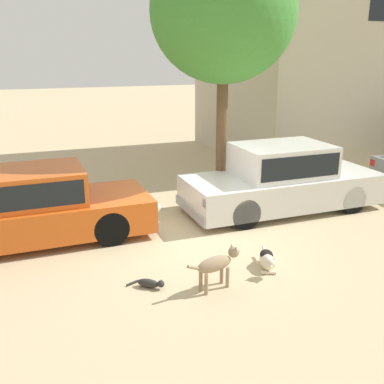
% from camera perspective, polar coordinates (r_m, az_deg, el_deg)
% --- Properties ---
extents(ground_plane, '(80.00, 80.00, 0.00)m').
position_cam_1_polar(ground_plane, '(9.09, -0.28, -5.86)').
color(ground_plane, tan).
extents(parked_sedan_nearest, '(4.71, 1.86, 1.43)m').
position_cam_1_polar(parked_sedan_nearest, '(9.31, -19.50, -1.67)').
color(parked_sedan_nearest, '#D15619').
rests_on(parked_sedan_nearest, ground_plane).
extents(parked_sedan_second, '(4.72, 1.82, 1.54)m').
position_cam_1_polar(parked_sedan_second, '(10.71, 11.22, 1.70)').
color(parked_sedan_second, silver).
rests_on(parked_sedan_second, ground_plane).
extents(stray_dog_spotted, '(0.44, 0.93, 0.37)m').
position_cam_1_polar(stray_dog_spotted, '(7.95, 9.38, -8.33)').
color(stray_dog_spotted, beige).
rests_on(stray_dog_spotted, ground_plane).
extents(stray_dog_tan, '(1.02, 0.35, 0.65)m').
position_cam_1_polar(stray_dog_tan, '(7.15, 3.21, -8.95)').
color(stray_dog_tan, '#997F60').
rests_on(stray_dog_tan, ground_plane).
extents(stray_cat, '(0.55, 0.43, 0.16)m').
position_cam_1_polar(stray_cat, '(7.33, -5.28, -11.31)').
color(stray_cat, '#2D2B28').
rests_on(stray_cat, ground_plane).
extents(acacia_tree_left, '(3.26, 2.93, 5.93)m').
position_cam_1_polar(acacia_tree_left, '(10.63, 4.02, 21.54)').
color(acacia_tree_left, brown).
rests_on(acacia_tree_left, ground_plane).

